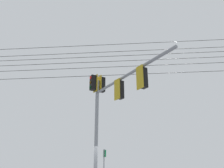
# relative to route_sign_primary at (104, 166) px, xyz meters

# --- Properties ---
(signal_mast_assembly) EXTENTS (5.07, 4.65, 6.60)m
(signal_mast_assembly) POSITION_rel_route_sign_primary_xyz_m (3.03, 0.90, 3.21)
(signal_mast_assembly) COLOR gray
(signal_mast_assembly) RESTS_ON ground
(route_sign_primary) EXTENTS (0.27, 0.24, 2.53)m
(route_sign_primary) POSITION_rel_route_sign_primary_xyz_m (0.00, 0.00, 0.00)
(route_sign_primary) COLOR slate
(route_sign_primary) RESTS_ON ground
(overhead_wire_span) EXTENTS (2.65, 20.05, 2.45)m
(overhead_wire_span) POSITION_rel_route_sign_primary_xyz_m (1.90, 0.91, 6.12)
(overhead_wire_span) COLOR black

